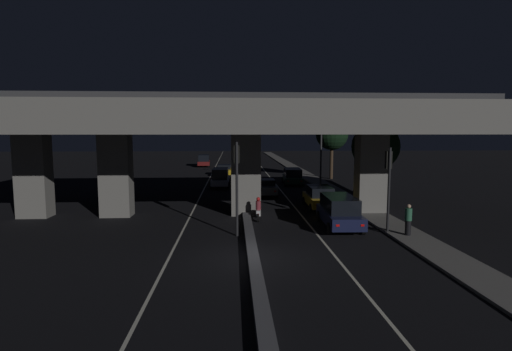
% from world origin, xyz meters
% --- Properties ---
extents(ground_plane, '(200.00, 200.00, 0.00)m').
position_xyz_m(ground_plane, '(0.00, 0.00, 0.00)').
color(ground_plane, black).
extents(lane_line_left_inner, '(0.12, 126.00, 0.00)m').
position_xyz_m(lane_line_left_inner, '(-3.66, 35.00, 0.00)').
color(lane_line_left_inner, beige).
rests_on(lane_line_left_inner, ground_plane).
extents(lane_line_right_inner, '(0.12, 126.00, 0.00)m').
position_xyz_m(lane_line_right_inner, '(3.66, 35.00, 0.00)').
color(lane_line_right_inner, beige).
rests_on(lane_line_right_inner, ground_plane).
extents(median_divider, '(0.49, 126.00, 0.28)m').
position_xyz_m(median_divider, '(0.00, 35.00, 0.14)').
color(median_divider, '#4C4C51').
rests_on(median_divider, ground_plane).
extents(sidewalk_right, '(2.02, 126.00, 0.12)m').
position_xyz_m(sidewalk_right, '(8.39, 28.00, 0.06)').
color(sidewalk_right, '#5B5956').
rests_on(sidewalk_right, ground_plane).
extents(elevated_overpass, '(34.66, 12.95, 8.04)m').
position_xyz_m(elevated_overpass, '(-0.22, 9.37, 6.04)').
color(elevated_overpass, slate).
rests_on(elevated_overpass, ground_plane).
extents(traffic_light_left_of_median, '(0.30, 0.49, 5.00)m').
position_xyz_m(traffic_light_left_of_median, '(-0.64, 3.91, 3.41)').
color(traffic_light_left_of_median, black).
rests_on(traffic_light_left_of_median, ground_plane).
extents(traffic_light_right_of_median, '(0.30, 0.49, 4.66)m').
position_xyz_m(traffic_light_right_of_median, '(7.48, 3.92, 3.19)').
color(traffic_light_right_of_median, black).
rests_on(traffic_light_right_of_median, ground_plane).
extents(street_lamp, '(2.27, 0.32, 8.93)m').
position_xyz_m(street_lamp, '(7.88, 23.49, 5.21)').
color(street_lamp, '#2D2D30').
rests_on(street_lamp, ground_plane).
extents(car_dark_blue_lead, '(2.12, 4.80, 1.83)m').
position_xyz_m(car_dark_blue_lead, '(5.25, 5.35, 0.97)').
color(car_dark_blue_lead, '#141938').
rests_on(car_dark_blue_lead, ground_plane).
extents(car_taxi_yellow_second, '(2.00, 4.48, 1.61)m').
position_xyz_m(car_taxi_yellow_second, '(5.38, 11.20, 0.83)').
color(car_taxi_yellow_second, gold).
rests_on(car_taxi_yellow_second, ground_plane).
extents(car_grey_third, '(2.00, 4.40, 1.40)m').
position_xyz_m(car_grey_third, '(1.96, 17.59, 0.71)').
color(car_grey_third, '#515459').
rests_on(car_grey_third, ground_plane).
extents(car_dark_green_fourth, '(2.20, 4.47, 1.69)m').
position_xyz_m(car_dark_green_fourth, '(5.39, 24.38, 0.90)').
color(car_dark_green_fourth, black).
rests_on(car_dark_green_fourth, ground_plane).
extents(car_white_lead_oncoming, '(1.92, 4.47, 1.90)m').
position_xyz_m(car_white_lead_oncoming, '(-2.10, 22.75, 1.01)').
color(car_white_lead_oncoming, silver).
rests_on(car_white_lead_oncoming, ground_plane).
extents(car_taxi_yellow_second_oncoming, '(2.12, 4.30, 1.40)m').
position_xyz_m(car_taxi_yellow_second_oncoming, '(-1.94, 33.44, 0.73)').
color(car_taxi_yellow_second_oncoming, gold).
rests_on(car_taxi_yellow_second_oncoming, ground_plane).
extents(car_dark_red_third_oncoming, '(2.17, 4.45, 1.89)m').
position_xyz_m(car_dark_red_third_oncoming, '(-5.51, 47.20, 0.99)').
color(car_dark_red_third_oncoming, '#591414').
rests_on(car_dark_red_third_oncoming, ground_plane).
extents(motorcycle_white_filtering_near, '(0.34, 1.89, 1.43)m').
position_xyz_m(motorcycle_white_filtering_near, '(0.72, 7.68, 0.61)').
color(motorcycle_white_filtering_near, black).
rests_on(motorcycle_white_filtering_near, ground_plane).
extents(motorcycle_black_filtering_mid, '(0.34, 1.72, 1.48)m').
position_xyz_m(motorcycle_black_filtering_mid, '(0.90, 12.97, 0.63)').
color(motorcycle_black_filtering_mid, black).
rests_on(motorcycle_black_filtering_mid, ground_plane).
extents(motorcycle_red_filtering_far, '(0.34, 1.84, 1.39)m').
position_xyz_m(motorcycle_red_filtering_far, '(0.67, 19.10, 0.60)').
color(motorcycle_red_filtering_far, black).
rests_on(motorcycle_red_filtering_far, ground_plane).
extents(pedestrian_on_sidewalk, '(0.35, 0.35, 1.63)m').
position_xyz_m(pedestrian_on_sidewalk, '(8.25, 3.01, 0.94)').
color(pedestrian_on_sidewalk, black).
rests_on(pedestrian_on_sidewalk, sidewalk_right).
extents(roadside_tree_kerbside_near, '(3.74, 3.74, 6.23)m').
position_xyz_m(roadside_tree_kerbside_near, '(10.36, 13.92, 4.34)').
color(roadside_tree_kerbside_near, '#2D2116').
rests_on(roadside_tree_kerbside_near, ground_plane).
extents(roadside_tree_kerbside_mid, '(3.76, 3.76, 7.15)m').
position_xyz_m(roadside_tree_kerbside_mid, '(10.72, 29.35, 5.23)').
color(roadside_tree_kerbside_mid, '#38281C').
rests_on(roadside_tree_kerbside_mid, ground_plane).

